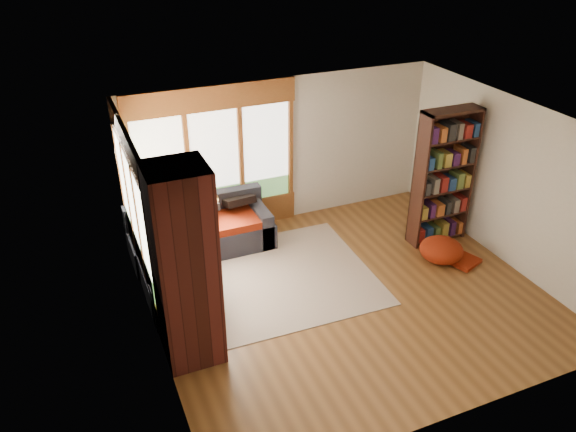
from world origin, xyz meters
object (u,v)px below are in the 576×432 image
object	(u,v)px
bookshelf	(444,178)
dog_tan	(192,213)
pouf	(441,249)
dog_brindle	(172,242)
brick_chimney	(185,268)
area_rug	(263,281)
sectional_sofa	(187,247)

from	to	relation	value
bookshelf	dog_tan	bearing A→B (deg)	165.08
pouf	dog_brindle	size ratio (longest dim) A/B	0.80
bookshelf	pouf	bearing A→B (deg)	-118.70
dog_tan	dog_brindle	xyz separation A→B (m)	(-0.48, -0.66, -0.04)
brick_chimney	area_rug	xyz separation A→B (m)	(1.37, 1.10, -1.29)
area_rug	bookshelf	size ratio (longest dim) A/B	1.44
area_rug	pouf	world-z (taller)	pouf
area_rug	pouf	xyz separation A→B (m)	(2.85, -0.55, 0.19)
pouf	sectional_sofa	bearing A→B (deg)	158.34
dog_brindle	sectional_sofa	bearing A→B (deg)	-41.32
brick_chimney	pouf	distance (m)	4.39
bookshelf	dog_brindle	xyz separation A→B (m)	(-4.41, 0.39, -0.40)
dog_tan	brick_chimney	bearing A→B (deg)	-121.66
sectional_sofa	bookshelf	distance (m)	4.28
sectional_sofa	bookshelf	size ratio (longest dim) A/B	0.95
dog_brindle	bookshelf	bearing A→B (deg)	-104.73
brick_chimney	sectional_sofa	bearing A→B (deg)	77.71
sectional_sofa	pouf	bearing A→B (deg)	-23.07
area_rug	dog_tan	bearing A→B (deg)	125.19
sectional_sofa	pouf	size ratio (longest dim) A/B	3.16
pouf	bookshelf	bearing A→B (deg)	61.30
dog_tan	sectional_sofa	bearing A→B (deg)	-155.03
bookshelf	dog_tan	world-z (taller)	bookshelf
sectional_sofa	dog_tan	distance (m)	0.54
sectional_sofa	dog_brindle	world-z (taller)	dog_brindle
brick_chimney	area_rug	bearing A→B (deg)	38.87
dog_tan	dog_brindle	distance (m)	0.81
brick_chimney	dog_brindle	size ratio (longest dim) A/B	2.98
area_rug	brick_chimney	bearing A→B (deg)	-141.13
sectional_sofa	bookshelf	bearing A→B (deg)	-13.94
pouf	dog_tan	xyz separation A→B (m)	(-3.61, 1.64, 0.60)
dog_brindle	brick_chimney	bearing A→B (deg)	165.61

